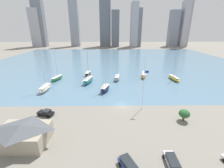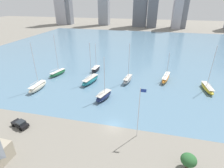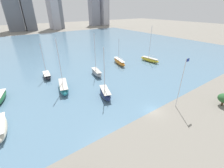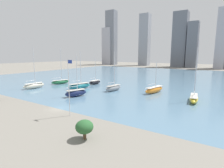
# 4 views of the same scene
# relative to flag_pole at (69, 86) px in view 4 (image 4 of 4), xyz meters

# --- Properties ---
(ground_plane) EXTENTS (500.00, 500.00, 0.00)m
(ground_plane) POSITION_rel_flag_pole_xyz_m (-5.91, 1.93, -6.53)
(ground_plane) COLOR gray
(harbor_water) EXTENTS (180.00, 140.00, 0.00)m
(harbor_water) POSITION_rel_flag_pole_xyz_m (-5.91, 71.93, -6.53)
(harbor_water) COLOR slate
(harbor_water) RESTS_ON ground_plane
(flag_pole) EXTENTS (1.24, 0.14, 12.07)m
(flag_pole) POSITION_rel_flag_pole_xyz_m (0.00, 0.00, 0.00)
(flag_pole) COLOR silver
(flag_pole) RESTS_ON ground_plane
(yard_shrub) EXTENTS (2.79, 2.79, 3.08)m
(yard_shrub) POSITION_rel_flag_pole_xyz_m (9.69, -6.26, -4.55)
(yard_shrub) COLOR #4C3823
(yard_shrub) RESTS_ON ground_plane
(distant_city_skyline) EXTENTS (209.81, 22.76, 72.83)m
(distant_city_skyline) POSITION_rel_flag_pole_xyz_m (-7.85, 173.48, 20.88)
(distant_city_skyline) COLOR #A8A8B2
(distant_city_skyline) RESTS_ON ground_plane
(sailboat_teal) EXTENTS (4.89, 9.99, 14.53)m
(sailboat_teal) POSITION_rel_flag_pole_xyz_m (-19.43, 23.56, -5.38)
(sailboat_teal) COLOR #1E757F
(sailboat_teal) RESTS_ON harbor_water
(sailboat_navy) EXTENTS (4.57, 7.59, 13.21)m
(sailboat_navy) POSITION_rel_flag_pole_xyz_m (-11.57, 13.62, -5.36)
(sailboat_navy) COLOR #19234C
(sailboat_navy) RESTS_ON harbor_water
(sailboat_gray) EXTENTS (3.35, 7.86, 14.19)m
(sailboat_gray) POSITION_rel_flag_pole_xyz_m (-6.33, 27.31, -5.40)
(sailboat_gray) COLOR gray
(sailboat_gray) RESTS_ON harbor_water
(sailboat_yellow) EXTENTS (3.29, 9.42, 15.03)m
(sailboat_yellow) POSITION_rel_flag_pole_xyz_m (20.57, 27.01, -5.53)
(sailboat_yellow) COLOR yellow
(sailboat_yellow) RESTS_ON harbor_water
(sailboat_green) EXTENTS (4.25, 8.71, 15.89)m
(sailboat_green) POSITION_rel_flag_pole_xyz_m (-34.62, 27.40, -5.50)
(sailboat_green) COLOR #236B3D
(sailboat_green) RESTS_ON harbor_water
(sailboat_orange) EXTENTS (4.22, 10.26, 10.48)m
(sailboat_orange) POSITION_rel_flag_pole_xyz_m (7.37, 31.97, -5.40)
(sailboat_orange) COLOR orange
(sailboat_orange) RESTS_ON harbor_water
(sailboat_cream) EXTENTS (2.77, 8.73, 15.79)m
(sailboat_cream) POSITION_rel_flag_pole_xyz_m (-34.86, 14.45, -5.37)
(sailboat_cream) COLOR beige
(sailboat_cream) RESTS_ON harbor_water
(sailboat_black) EXTENTS (3.01, 6.77, 11.56)m
(sailboat_black) POSITION_rel_flag_pole_xyz_m (-21.15, 35.20, -5.57)
(sailboat_black) COLOR black
(sailboat_black) RESTS_ON harbor_water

